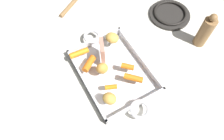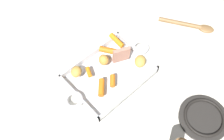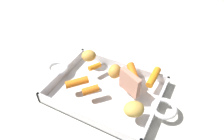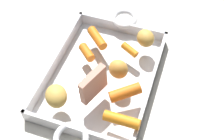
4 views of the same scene
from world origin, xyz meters
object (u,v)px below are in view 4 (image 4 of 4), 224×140
at_px(baby_carrot_southeast, 87,52).
at_px(potato_golden_large, 118,69).
at_px(baby_carrot_northwest, 97,38).
at_px(potato_corner, 56,96).
at_px(baby_carrot_northeast, 122,120).
at_px(roast_slice_thick, 93,85).
at_px(roasting_dish, 102,75).
at_px(baby_carrot_center_right, 125,93).
at_px(potato_golden_small, 146,38).
at_px(baby_carrot_short, 130,50).

bearing_deg(baby_carrot_southeast, potato_golden_large, -110.55).
bearing_deg(baby_carrot_northwest, potato_corner, 174.01).
height_order(baby_carrot_northwest, baby_carrot_northeast, same).
height_order(roast_slice_thick, potato_corner, roast_slice_thick).
bearing_deg(roast_slice_thick, potato_corner, 121.96).
relative_size(roasting_dish, baby_carrot_center_right, 6.35).
bearing_deg(potato_golden_large, baby_carrot_center_right, -147.25).
bearing_deg(potato_golden_small, baby_carrot_southeast, 123.40).
height_order(baby_carrot_short, baby_carrot_northeast, baby_carrot_northeast).
distance_m(baby_carrot_center_right, baby_carrot_northeast, 0.06).
distance_m(baby_carrot_northeast, potato_corner, 0.14).
bearing_deg(potato_golden_small, roasting_dish, 144.12).
bearing_deg(baby_carrot_center_right, potato_golden_large, 32.75).
bearing_deg(baby_carrot_center_right, baby_carrot_short, 11.84).
xyz_separation_m(roast_slice_thick, potato_golden_small, (0.17, -0.06, -0.01)).
relative_size(baby_carrot_center_right, potato_golden_small, 1.41).
height_order(roasting_dish, baby_carrot_short, baby_carrot_short).
height_order(baby_carrot_northwest, baby_carrot_center_right, baby_carrot_center_right).
xyz_separation_m(baby_carrot_short, baby_carrot_center_right, (-0.12, -0.02, 0.00)).
height_order(baby_carrot_southeast, potato_golden_large, potato_golden_large).
xyz_separation_m(roast_slice_thick, baby_carrot_northeast, (-0.04, -0.07, -0.02)).
xyz_separation_m(roast_slice_thick, baby_carrot_center_right, (0.02, -0.06, -0.02)).
distance_m(baby_carrot_northwest, baby_carrot_southeast, 0.05).
distance_m(roast_slice_thick, potato_corner, 0.08).
bearing_deg(potato_corner, baby_carrot_northwest, -5.99).
relative_size(roasting_dish, baby_carrot_northwest, 6.32).
distance_m(roast_slice_thick, baby_carrot_northwest, 0.15).
bearing_deg(baby_carrot_short, roasting_dish, 144.21).
distance_m(baby_carrot_southeast, potato_corner, 0.13).
bearing_deg(potato_golden_large, baby_carrot_northwest, 44.02).
bearing_deg(baby_carrot_short, potato_golden_large, 176.33).
relative_size(baby_carrot_short, potato_golden_small, 0.88).
xyz_separation_m(baby_carrot_short, potato_corner, (-0.17, 0.10, 0.01)).
bearing_deg(baby_carrot_northwest, roasting_dish, -152.65).
relative_size(baby_carrot_short, baby_carrot_center_right, 0.63).
height_order(baby_carrot_center_right, baby_carrot_northeast, baby_carrot_center_right).
bearing_deg(baby_carrot_northwest, baby_carrot_northeast, -147.49).
relative_size(roasting_dish, baby_carrot_northeast, 5.78).
distance_m(baby_carrot_northwest, baby_carrot_northeast, 0.22).
bearing_deg(roasting_dish, potato_golden_small, -35.88).
relative_size(roasting_dish, baby_carrot_southeast, 9.02).
height_order(roasting_dish, baby_carrot_northeast, baby_carrot_northeast).
bearing_deg(roasting_dish, baby_carrot_northeast, -144.51).
bearing_deg(potato_golden_large, baby_carrot_southeast, 69.45).
bearing_deg(potato_golden_small, baby_carrot_short, 143.96).
relative_size(roast_slice_thick, baby_carrot_northeast, 0.93).
distance_m(baby_carrot_center_right, potato_corner, 0.14).
height_order(baby_carrot_center_right, potato_golden_small, potato_golden_small).
bearing_deg(potato_golden_small, potato_golden_large, 163.86).
height_order(baby_carrot_center_right, potato_corner, potato_corner).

